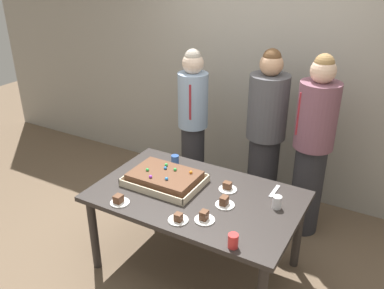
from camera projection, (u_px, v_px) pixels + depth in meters
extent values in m
plane|color=brown|center=(196.00, 265.00, 3.58)|extent=(12.00, 12.00, 0.00)
cube|color=#9E998E|center=(272.00, 57.00, 4.19)|extent=(8.00, 0.12, 3.00)
cube|color=#2D2826|center=(196.00, 196.00, 3.28)|extent=(1.64, 1.02, 0.04)
cylinder|color=#2D2826|center=(94.00, 234.00, 3.42)|extent=(0.07, 0.07, 0.69)
cylinder|color=#2D2826|center=(152.00, 187.00, 4.10)|extent=(0.07, 0.07, 0.69)
cylinder|color=#2D2826|center=(298.00, 233.00, 3.44)|extent=(0.07, 0.07, 0.69)
cube|color=beige|center=(165.00, 183.00, 3.42)|extent=(0.62, 0.45, 0.01)
cube|color=beige|center=(150.00, 192.00, 3.23)|extent=(0.62, 0.01, 0.05)
cube|color=beige|center=(178.00, 168.00, 3.58)|extent=(0.62, 0.01, 0.05)
cube|color=beige|center=(135.00, 171.00, 3.54)|extent=(0.01, 0.45, 0.05)
cube|color=beige|center=(197.00, 189.00, 3.27)|extent=(0.01, 0.45, 0.05)
cube|color=brown|center=(165.00, 178.00, 3.40)|extent=(0.55, 0.38, 0.09)
sphere|color=green|center=(147.00, 170.00, 3.40)|extent=(0.03, 0.03, 0.03)
sphere|color=orange|center=(191.00, 172.00, 3.36)|extent=(0.03, 0.03, 0.03)
sphere|color=purple|center=(151.00, 177.00, 3.30)|extent=(0.03, 0.03, 0.03)
sphere|color=#2D84E0|center=(167.00, 179.00, 3.27)|extent=(0.03, 0.03, 0.03)
sphere|color=#2D84E0|center=(165.00, 168.00, 3.43)|extent=(0.03, 0.03, 0.03)
sphere|color=green|center=(166.00, 165.00, 3.48)|extent=(0.03, 0.03, 0.03)
sphere|color=green|center=(175.00, 169.00, 3.41)|extent=(0.03, 0.03, 0.03)
cylinder|color=white|center=(228.00, 189.00, 3.32)|extent=(0.15, 0.15, 0.01)
cube|color=brown|center=(227.00, 185.00, 3.32)|extent=(0.07, 0.05, 0.06)
cylinder|color=white|center=(120.00, 203.00, 3.15)|extent=(0.15, 0.15, 0.01)
cube|color=brown|center=(118.00, 199.00, 3.13)|extent=(0.06, 0.07, 0.06)
cylinder|color=white|center=(205.00, 220.00, 2.95)|extent=(0.15, 0.15, 0.01)
cube|color=brown|center=(204.00, 215.00, 2.93)|extent=(0.05, 0.06, 0.07)
cylinder|color=white|center=(225.00, 205.00, 3.12)|extent=(0.15, 0.15, 0.01)
cube|color=brown|center=(224.00, 201.00, 3.11)|extent=(0.05, 0.07, 0.07)
cylinder|color=white|center=(178.00, 220.00, 2.95)|extent=(0.15, 0.15, 0.01)
cube|color=brown|center=(178.00, 217.00, 2.92)|extent=(0.05, 0.05, 0.06)
cylinder|color=red|center=(233.00, 241.00, 2.66)|extent=(0.07, 0.07, 0.10)
cylinder|color=#2D5199|center=(175.00, 161.00, 3.68)|extent=(0.07, 0.07, 0.10)
cylinder|color=white|center=(277.00, 202.00, 3.07)|extent=(0.07, 0.07, 0.10)
cube|color=silver|center=(274.00, 191.00, 3.30)|extent=(0.03, 0.20, 0.01)
cylinder|color=#28282D|center=(193.00, 161.00, 4.45)|extent=(0.25, 0.25, 0.83)
cylinder|color=#93ADCC|center=(193.00, 100.00, 4.15)|extent=(0.31, 0.31, 0.57)
cube|color=maroon|center=(190.00, 102.00, 4.01)|extent=(0.04, 0.02, 0.36)
sphere|color=beige|center=(193.00, 63.00, 3.99)|extent=(0.21, 0.21, 0.21)
sphere|color=#B2A899|center=(193.00, 57.00, 3.96)|extent=(0.17, 0.17, 0.17)
cylinder|color=#28282D|center=(262.00, 175.00, 4.17)|extent=(0.30, 0.30, 0.85)
cylinder|color=#4C4C51|center=(268.00, 107.00, 3.85)|extent=(0.38, 0.38, 0.62)
sphere|color=tan|center=(272.00, 64.00, 3.68)|extent=(0.22, 0.22, 0.22)
sphere|color=brown|center=(272.00, 58.00, 3.65)|extent=(0.17, 0.17, 0.17)
cylinder|color=#28282D|center=(307.00, 189.00, 3.87)|extent=(0.28, 0.28, 0.89)
cylinder|color=#7A4C5B|center=(317.00, 116.00, 3.55)|extent=(0.36, 0.36, 0.60)
cube|color=maroon|center=(300.00, 114.00, 3.50)|extent=(0.04, 0.02, 0.38)
sphere|color=beige|center=(323.00, 71.00, 3.38)|extent=(0.22, 0.22, 0.22)
sphere|color=olive|center=(324.00, 64.00, 3.35)|extent=(0.17, 0.17, 0.17)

